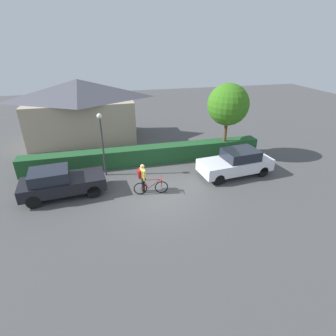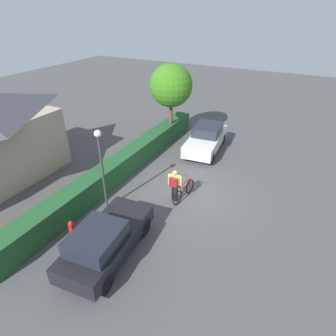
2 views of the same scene
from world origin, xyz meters
name	(u,v)px [view 1 (image 1 of 2)]	position (x,y,z in m)	size (l,w,h in m)	color
ground_plane	(160,195)	(0.00, 0.00, 0.00)	(60.00, 60.00, 0.00)	#494949
hedge_row	(146,155)	(0.00, 3.94, 0.54)	(14.73, 0.90, 1.08)	#205129
house_distant	(81,110)	(-3.90, 9.33, 2.30)	(7.86, 4.36, 4.51)	tan
parked_car_near	(60,182)	(-4.73, 1.18, 0.76)	(4.11, 2.01, 1.48)	black
parked_car_far	(236,162)	(4.70, 1.21, 0.75)	(4.28, 2.06, 1.49)	silver
bicycle	(151,187)	(-0.40, 0.28, 0.37)	(1.73, 0.50, 0.88)	black
person_rider	(142,176)	(-0.78, 0.56, 0.93)	(0.37, 0.63, 1.55)	black
street_lamp	(102,136)	(-2.54, 2.91, 2.37)	(0.28, 0.28, 3.59)	#38383D
tree_kerbside	(228,105)	(5.13, 3.77, 3.43)	(2.54, 2.54, 4.72)	brown
fire_hydrant	(67,173)	(-4.62, 2.86, 0.41)	(0.20, 0.20, 0.81)	red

